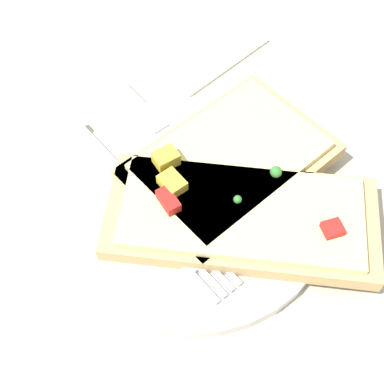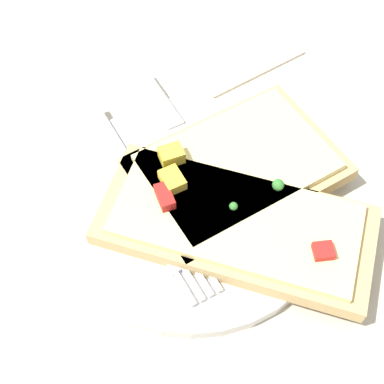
{
  "view_description": "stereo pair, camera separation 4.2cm",
  "coord_description": "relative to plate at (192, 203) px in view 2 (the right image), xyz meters",
  "views": [
    {
      "loc": [
        -0.16,
        -0.17,
        0.38
      ],
      "look_at": [
        0.0,
        0.0,
        0.02
      ],
      "focal_mm": 50.0,
      "sensor_mm": 36.0,
      "label": 1
    },
    {
      "loc": [
        -0.13,
        -0.19,
        0.38
      ],
      "look_at": [
        0.0,
        0.0,
        0.02
      ],
      "focal_mm": 50.0,
      "sensor_mm": 36.0,
      "label": 2
    }
  ],
  "objects": [
    {
      "name": "knife",
      "position": [
        0.03,
        0.06,
        0.01
      ],
      "size": [
        0.03,
        0.2,
        0.01
      ],
      "rotation": [
        0.0,
        0.0,
        4.63
      ],
      "color": "silver",
      "rests_on": "plate"
    },
    {
      "name": "pizza_slice_corner",
      "position": [
        0.04,
        -0.0,
        0.02
      ],
      "size": [
        0.17,
        0.12,
        0.03
      ],
      "rotation": [
        0.0,
        0.0,
        6.24
      ],
      "color": "tan",
      "rests_on": "plate"
    },
    {
      "name": "fork",
      "position": [
        -0.03,
        0.02,
        0.01
      ],
      "size": [
        0.03,
        0.21,
        0.01
      ],
      "rotation": [
        0.0,
        0.0,
        4.64
      ],
      "color": "silver",
      "rests_on": "plate"
    },
    {
      "name": "ground_plane",
      "position": [
        0.0,
        0.0,
        -0.01
      ],
      "size": [
        4.0,
        4.0,
        0.0
      ],
      "primitive_type": "plane",
      "color": "#BCB29E"
    },
    {
      "name": "napkin",
      "position": [
        0.12,
        0.13,
        -0.0
      ],
      "size": [
        0.15,
        0.09,
        0.01
      ],
      "color": "beige",
      "rests_on": "ground"
    },
    {
      "name": "crumb_scatter",
      "position": [
        -0.02,
        -0.01,
        0.01
      ],
      "size": [
        0.06,
        0.05,
        0.01
      ],
      "color": "tan",
      "rests_on": "plate"
    },
    {
      "name": "pizza_slice_main",
      "position": [
        0.01,
        -0.04,
        0.02
      ],
      "size": [
        0.2,
        0.22,
        0.03
      ],
      "rotation": [
        0.0,
        0.0,
        2.25
      ],
      "color": "tan",
      "rests_on": "plate"
    },
    {
      "name": "plate",
      "position": [
        0.0,
        0.0,
        0.0
      ],
      "size": [
        0.22,
        0.22,
        0.01
      ],
      "color": "silver",
      "rests_on": "ground"
    }
  ]
}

